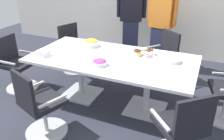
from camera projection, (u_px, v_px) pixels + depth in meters
ground_plane at (112, 101)px, 3.72m from camera, size 10.00×10.00×0.01m
conference_table at (112, 65)px, 3.45m from camera, size 2.40×1.20×0.75m
office_chair_1 at (162, 59)px, 4.22m from camera, size 0.76×0.76×0.91m
office_chair_2 at (74, 51)px, 4.62m from camera, size 0.70×0.70×0.91m
office_chair_3 at (17, 66)px, 3.96m from camera, size 0.54×0.54×0.91m
office_chair_4 at (39, 107)px, 2.86m from camera, size 0.69×0.69×0.91m
office_chair_5 at (182, 132)px, 2.46m from camera, size 0.76×0.76×0.91m
person_standing_0 at (131, 16)px, 4.86m from camera, size 0.61×0.32×1.84m
person_standing_1 at (161, 23)px, 4.56m from camera, size 0.61×0.31×1.75m
snack_bowl_candy_mix at (100, 62)px, 3.14m from camera, size 0.21×0.21×0.08m
snack_bowl_chips_yellow at (91, 43)px, 3.82m from camera, size 0.24×0.24×0.12m
donut_platter at (145, 53)px, 3.53m from camera, size 0.36×0.35×0.04m
plate_stack at (172, 60)px, 3.25m from camera, size 0.24×0.24×0.05m
napkin_pile at (43, 53)px, 3.44m from camera, size 0.16×0.16×0.09m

